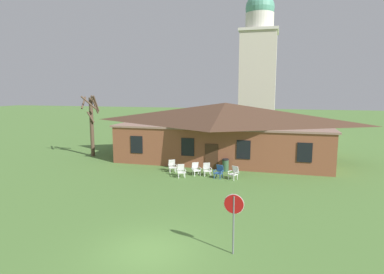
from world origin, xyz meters
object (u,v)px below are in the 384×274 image
(lawn_chair_middle, at_px, (207,169))
(lawn_chair_right_end, at_px, (219,171))
(lawn_chair_by_porch, at_px, (172,166))
(lawn_chair_left_end, at_px, (196,169))
(lawn_chair_near_door, at_px, (181,170))
(trash_bin, at_px, (225,165))
(stop_sign, at_px, (234,212))
(lawn_chair_far_side, at_px, (234,172))

(lawn_chair_middle, xyz_separation_m, lawn_chair_right_end, (1.01, -0.46, 0.00))
(lawn_chair_by_porch, bearing_deg, lawn_chair_left_end, -11.95)
(lawn_chair_near_door, bearing_deg, trash_bin, 42.19)
(stop_sign, distance_m, trash_bin, 13.26)
(lawn_chair_near_door, xyz_separation_m, lawn_chair_middle, (1.77, 0.95, 0.00))
(lawn_chair_by_porch, height_order, lawn_chair_far_side, same)
(lawn_chair_right_end, bearing_deg, stop_sign, -76.95)
(lawn_chair_by_porch, bearing_deg, lawn_chair_middle, -6.69)
(lawn_chair_near_door, bearing_deg, stop_sign, -62.91)
(lawn_chair_near_door, distance_m, lawn_chair_middle, 2.01)
(stop_sign, height_order, lawn_chair_left_end, stop_sign)
(stop_sign, height_order, lawn_chair_far_side, stop_sign)
(lawn_chair_far_side, xyz_separation_m, trash_bin, (-0.98, 2.22, -0.00))
(lawn_chair_right_end, bearing_deg, trash_bin, 86.43)
(lawn_chair_near_door, relative_size, lawn_chair_far_side, 1.00)
(stop_sign, relative_size, lawn_chair_by_porch, 2.58)
(lawn_chair_middle, distance_m, lawn_chair_right_end, 1.11)
(lawn_chair_middle, xyz_separation_m, trash_bin, (1.15, 1.70, -0.00))
(lawn_chair_right_end, distance_m, trash_bin, 2.16)
(lawn_chair_near_door, height_order, lawn_chair_left_end, same)
(stop_sign, distance_m, lawn_chair_near_door, 11.68)
(stop_sign, height_order, lawn_chair_by_porch, stop_sign)
(lawn_chair_middle, distance_m, lawn_chair_far_side, 2.19)
(lawn_chair_near_door, bearing_deg, lawn_chair_left_end, 42.83)
(lawn_chair_near_door, height_order, lawn_chair_right_end, same)
(lawn_chair_by_porch, relative_size, lawn_chair_middle, 1.00)
(lawn_chair_middle, bearing_deg, lawn_chair_far_side, -13.80)
(trash_bin, bearing_deg, lawn_chair_by_porch, -161.48)
(lawn_chair_by_porch, distance_m, lawn_chair_near_door, 1.71)
(lawn_chair_by_porch, relative_size, lawn_chair_near_door, 1.00)
(lawn_chair_near_door, relative_size, lawn_chair_right_end, 1.00)
(lawn_chair_near_door, xyz_separation_m, trash_bin, (2.92, 2.64, -0.00))
(lawn_chair_near_door, height_order, lawn_chair_middle, same)
(lawn_chair_left_end, distance_m, trash_bin, 2.68)
(stop_sign, bearing_deg, lawn_chair_middle, 107.32)
(stop_sign, distance_m, lawn_chair_right_end, 11.18)
(lawn_chair_left_end, bearing_deg, stop_sign, -68.67)
(stop_sign, bearing_deg, lawn_chair_right_end, 103.05)
(lawn_chair_far_side, height_order, trash_bin, trash_bin)
(stop_sign, bearing_deg, lawn_chair_far_side, 97.39)
(lawn_chair_by_porch, bearing_deg, lawn_chair_right_end, -11.56)
(stop_sign, height_order, lawn_chair_right_end, stop_sign)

